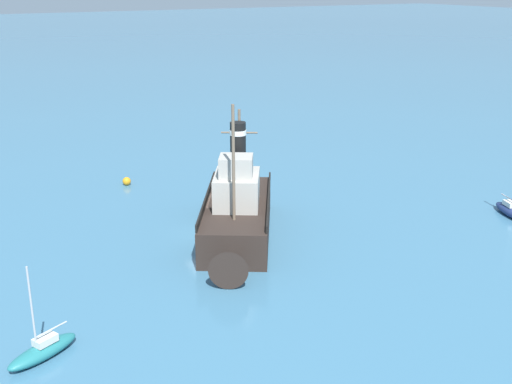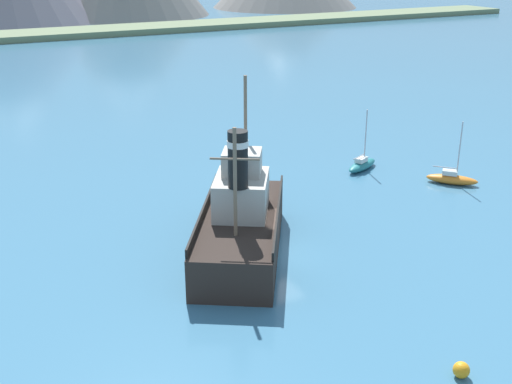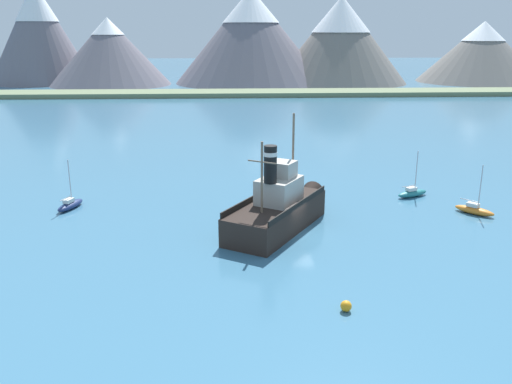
% 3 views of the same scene
% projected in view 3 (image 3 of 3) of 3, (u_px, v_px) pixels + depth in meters
% --- Properties ---
extents(ground_plane, '(600.00, 600.00, 0.00)m').
position_uv_depth(ground_plane, '(299.00, 234.00, 46.91)').
color(ground_plane, teal).
extents(mountain_ridge, '(183.82, 49.60, 31.68)m').
position_uv_depth(mountain_ridge, '(256.00, 40.00, 175.93)').
color(mountain_ridge, slate).
rests_on(mountain_ridge, ground).
extents(shoreline_strip, '(240.00, 12.00, 1.20)m').
position_uv_depth(shoreline_strip, '(252.00, 93.00, 145.39)').
color(shoreline_strip, '#6B7A56').
rests_on(shoreline_strip, ground).
extents(old_tugboat, '(10.38, 14.05, 9.90)m').
position_uv_depth(old_tugboat, '(279.00, 208.00, 48.02)').
color(old_tugboat, '#2D231E').
rests_on(old_tugboat, ground).
extents(sailboat_navy, '(2.31, 3.95, 4.90)m').
position_uv_depth(sailboat_navy, '(70.00, 204.00, 53.48)').
color(sailboat_navy, navy).
rests_on(sailboat_navy, ground).
extents(sailboat_teal, '(3.90, 2.63, 4.90)m').
position_uv_depth(sailboat_teal, '(412.00, 193.00, 57.31)').
color(sailboat_teal, '#23757A').
rests_on(sailboat_teal, ground).
extents(sailboat_orange, '(3.40, 3.53, 4.90)m').
position_uv_depth(sailboat_orange, '(474.00, 210.00, 51.93)').
color(sailboat_orange, orange).
rests_on(sailboat_orange, ground).
extents(mooring_buoy, '(0.72, 0.72, 0.72)m').
position_uv_depth(mooring_buoy, '(346.00, 306.00, 33.99)').
color(mooring_buoy, orange).
rests_on(mooring_buoy, ground).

